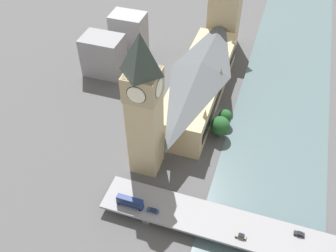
{
  "coord_description": "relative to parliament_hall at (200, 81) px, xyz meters",
  "views": [
    {
      "loc": [
        -19.27,
        150.6,
        135.53
      ],
      "look_at": [
        18.91,
        34.66,
        16.36
      ],
      "focal_mm": 40.0,
      "sensor_mm": 36.0,
      "label": 1
    }
  ],
  "objects": [
    {
      "name": "car_southbound_lead",
      "position": [
        -58.78,
        72.86,
        -6.23
      ],
      "size": [
        3.97,
        1.78,
        1.38
      ],
      "color": "black",
      "rests_on": "road_bridge"
    },
    {
      "name": "city_block_center",
      "position": [
        60.27,
        -6.42,
        -0.09
      ],
      "size": [
        23.12,
        16.56,
        23.78
      ],
      "color": "gray",
      "rests_on": "ground_plane"
    },
    {
      "name": "ground_plane",
      "position": [
        -14.66,
        8.0,
        -11.98
      ],
      "size": [
        600.0,
        600.0,
        0.0
      ],
      "primitive_type": "plane",
      "color": "#4C4C4F"
    },
    {
      "name": "car_northbound_tail",
      "position": [
        -1.78,
        80.58,
        -6.27
      ],
      "size": [
        4.7,
        1.86,
        1.3
      ],
      "color": "navy",
      "rests_on": "road_bridge"
    },
    {
      "name": "tree_embankment_near",
      "position": [
        -17.92,
        16.71,
        -5.83
      ],
      "size": [
        6.91,
        6.91,
        9.63
      ],
      "color": "brown",
      "rests_on": "ground_plane"
    },
    {
      "name": "tree_embankment_mid",
      "position": [
        -15.97,
        23.94,
        -5.45
      ],
      "size": [
        7.18,
        7.18,
        10.14
      ],
      "color": "brown",
      "rests_on": "ground_plane"
    },
    {
      "name": "river_water",
      "position": [
        -45.26,
        8.0,
        -11.83
      ],
      "size": [
        49.21,
        360.0,
        0.3
      ],
      "primitive_type": "cube",
      "color": "#4C6066",
      "rests_on": "ground_plane"
    },
    {
      "name": "car_northbound_mid",
      "position": [
        -37.64,
        80.79,
        -6.17
      ],
      "size": [
        4.27,
        1.74,
        1.54
      ],
      "color": "slate",
      "rests_on": "road_bridge"
    },
    {
      "name": "tree_embankment_far",
      "position": [
        -17.17,
        25.68,
        -4.7
      ],
      "size": [
        9.68,
        9.68,
        12.12
      ],
      "color": "brown",
      "rests_on": "ground_plane"
    },
    {
      "name": "city_block_west",
      "position": [
        54.28,
        -31.03,
        1.31
      ],
      "size": [
        20.81,
        14.79,
        26.58
      ],
      "color": "#939399",
      "rests_on": "ground_plane"
    },
    {
      "name": "road_bridge",
      "position": [
        -45.26,
        76.98,
        -7.92
      ],
      "size": [
        130.41,
        16.46,
        5.05
      ],
      "color": "slate",
      "rests_on": "ground_plane"
    },
    {
      "name": "parliament_hall",
      "position": [
        0.0,
        0.0,
        0.0
      ],
      "size": [
        23.79,
        88.63,
        24.12
      ],
      "color": "tan",
      "rests_on": "ground_plane"
    },
    {
      "name": "clock_tower",
      "position": [
        10.53,
        54.53,
        25.28
      ],
      "size": [
        13.66,
        13.66,
        69.88
      ],
      "color": "tan",
      "rests_on": "ground_plane"
    },
    {
      "name": "victoria_tower",
      "position": [
        0.06,
        -57.52,
        12.15
      ],
      "size": [
        18.41,
        18.41,
        52.26
      ],
      "color": "tan",
      "rests_on": "ground_plane"
    },
    {
      "name": "double_decker_bus_lead",
      "position": [
        7.92,
        80.93,
        -4.16
      ],
      "size": [
        11.22,
        2.52,
        5.01
      ],
      "color": "navy",
      "rests_on": "road_bridge"
    }
  ]
}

